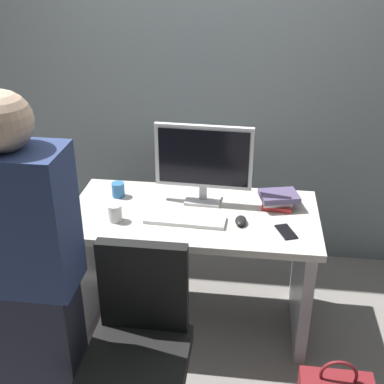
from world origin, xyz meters
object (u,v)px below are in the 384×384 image
object	(u,v)px
cup_by_monitor	(118,190)
cell_phone	(286,232)
keyboard	(185,220)
book_stack	(278,199)
mouse	(241,221)
desk	(193,248)
office_chair	(140,358)
monitor	(204,160)
person_at_desk	(31,285)
cup_near_keyboard	(115,213)

from	to	relation	value
cup_by_monitor	cell_phone	xyz separation A→B (m)	(0.95, -0.29, -0.04)
keyboard	cup_by_monitor	bearing A→B (deg)	152.93
book_stack	mouse	bearing A→B (deg)	-132.96
desk	office_chair	size ratio (longest dim) A/B	1.45
monitor	mouse	bearing A→B (deg)	-44.84
office_chair	book_stack	bearing A→B (deg)	56.53
monitor	cell_phone	bearing A→B (deg)	-31.75
office_chair	person_at_desk	size ratio (longest dim) A/B	0.57
person_at_desk	mouse	world-z (taller)	person_at_desk
cup_by_monitor	cell_phone	distance (m)	1.00
monitor	book_stack	size ratio (longest dim) A/B	2.29
person_at_desk	cup_near_keyboard	bearing A→B (deg)	77.70
mouse	book_stack	size ratio (longest dim) A/B	0.42
office_chair	cell_phone	xyz separation A→B (m)	(0.64, 0.63, 0.32)
cup_by_monitor	book_stack	xyz separation A→B (m)	(0.92, -0.01, 0.00)
person_at_desk	monitor	world-z (taller)	person_at_desk
person_at_desk	mouse	size ratio (longest dim) A/B	16.39
office_chair	book_stack	distance (m)	1.14
cell_phone	cup_near_keyboard	bearing A→B (deg)	158.10
cell_phone	office_chair	bearing A→B (deg)	-156.54
mouse	monitor	bearing A→B (deg)	135.16
mouse	cup_near_keyboard	size ratio (longest dim) A/B	1.07
keyboard	cup_near_keyboard	size ratio (longest dim) A/B	4.62
mouse	cup_by_monitor	size ratio (longest dim) A/B	1.18
desk	cell_phone	world-z (taller)	cell_phone
office_chair	monitor	distance (m)	1.10
keyboard	book_stack	distance (m)	0.54
cell_phone	keyboard	bearing A→B (deg)	153.40
mouse	cup_near_keyboard	world-z (taller)	cup_near_keyboard
office_chair	cup_by_monitor	bearing A→B (deg)	108.95
person_at_desk	office_chair	bearing A→B (deg)	9.35
monitor	cell_phone	size ratio (longest dim) A/B	3.76
person_at_desk	cup_by_monitor	world-z (taller)	person_at_desk
monitor	mouse	distance (m)	0.40
cup_by_monitor	desk	bearing A→B (deg)	-16.70
desk	cell_phone	size ratio (longest dim) A/B	9.49
keyboard	desk	bearing A→B (deg)	75.00
keyboard	person_at_desk	bearing A→B (deg)	-122.56
desk	cup_by_monitor	xyz separation A→B (m)	(-0.46, 0.14, 0.28)
cup_near_keyboard	cup_by_monitor	world-z (taller)	cup_near_keyboard
monitor	cup_by_monitor	world-z (taller)	monitor
person_at_desk	cell_phone	world-z (taller)	person_at_desk
monitor	mouse	world-z (taller)	monitor
person_at_desk	book_stack	world-z (taller)	person_at_desk
cup_near_keyboard	book_stack	size ratio (longest dim) A/B	0.39
person_at_desk	cell_phone	size ratio (longest dim) A/B	11.38
book_stack	cell_phone	world-z (taller)	book_stack
cell_phone	desk	bearing A→B (deg)	141.87
book_stack	office_chair	bearing A→B (deg)	-123.47
monitor	mouse	xyz separation A→B (m)	(0.22, -0.22, -0.24)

